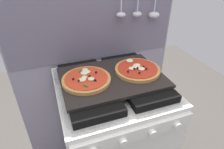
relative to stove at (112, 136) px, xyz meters
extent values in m
cube|color=gray|center=(0.00, 0.34, 0.32)|extent=(1.10, 0.03, 1.55)
cube|color=slate|center=(0.00, 0.32, 0.70)|extent=(1.08, 0.00, 0.56)
ellipsoid|color=silver|center=(0.16, 0.29, 0.70)|extent=(0.06, 0.05, 0.03)
ellipsoid|color=silver|center=(0.28, 0.29, 0.70)|extent=(0.06, 0.05, 0.03)
ellipsoid|color=silver|center=(0.40, 0.29, 0.68)|extent=(0.07, 0.06, 0.04)
cube|color=white|center=(0.00, 0.00, -0.02)|extent=(0.60, 0.60, 0.86)
cube|color=black|center=(0.00, 0.00, 0.40)|extent=(0.59, 0.59, 0.01)
cube|color=black|center=(-0.14, 0.00, 0.43)|extent=(0.24, 0.51, 0.04)
cube|color=black|center=(0.14, 0.00, 0.43)|extent=(0.24, 0.51, 0.04)
cube|color=white|center=(0.00, -0.31, 0.35)|extent=(0.58, 0.02, 0.07)
cylinder|color=silver|center=(-0.07, -0.33, 0.35)|extent=(0.04, 0.02, 0.04)
cylinder|color=silver|center=(0.07, -0.33, 0.35)|extent=(0.04, 0.02, 0.04)
cylinder|color=silver|center=(0.20, -0.33, 0.35)|extent=(0.04, 0.02, 0.04)
cube|color=black|center=(0.00, 0.00, 0.46)|extent=(0.54, 0.38, 0.02)
cylinder|color=#C18947|center=(-0.14, 0.00, 0.47)|extent=(0.25, 0.25, 0.02)
cylinder|color=red|center=(-0.14, 0.00, 0.49)|extent=(0.22, 0.22, 0.00)
ellipsoid|color=beige|center=(-0.13, 0.07, 0.49)|extent=(0.03, 0.04, 0.01)
ellipsoid|color=beige|center=(-0.12, 0.05, 0.49)|extent=(0.04, 0.04, 0.01)
ellipsoid|color=beige|center=(-0.14, 0.04, 0.49)|extent=(0.04, 0.04, 0.01)
ellipsoid|color=beige|center=(-0.12, -0.02, 0.49)|extent=(0.03, 0.03, 0.01)
ellipsoid|color=beige|center=(-0.16, -0.02, 0.49)|extent=(0.04, 0.04, 0.01)
ellipsoid|color=beige|center=(-0.15, 0.00, 0.49)|extent=(0.03, 0.03, 0.01)
cube|color=#19721E|center=(-0.16, -0.07, 0.49)|extent=(0.02, 0.02, 0.00)
cube|color=#19721E|center=(-0.16, 0.07, 0.49)|extent=(0.02, 0.02, 0.00)
sphere|color=black|center=(-0.21, 0.00, 0.49)|extent=(0.01, 0.01, 0.01)
cube|color=red|center=(-0.15, -0.01, 0.49)|extent=(0.03, 0.02, 0.00)
sphere|color=black|center=(-0.11, -0.05, 0.49)|extent=(0.01, 0.01, 0.01)
sphere|color=black|center=(-0.08, 0.02, 0.49)|extent=(0.01, 0.01, 0.01)
sphere|color=black|center=(-0.18, -0.02, 0.49)|extent=(0.01, 0.01, 0.01)
sphere|color=black|center=(-0.12, 0.00, 0.49)|extent=(0.01, 0.01, 0.01)
cylinder|color=#C18947|center=(0.15, 0.00, 0.47)|extent=(0.25, 0.25, 0.02)
cylinder|color=#B72D19|center=(0.15, 0.00, 0.49)|extent=(0.22, 0.22, 0.00)
ellipsoid|color=beige|center=(0.14, 0.09, 0.49)|extent=(0.04, 0.04, 0.01)
ellipsoid|color=beige|center=(0.15, 0.00, 0.49)|extent=(0.03, 0.03, 0.01)
ellipsoid|color=beige|center=(0.16, 0.02, 0.49)|extent=(0.04, 0.03, 0.01)
ellipsoid|color=beige|center=(0.14, 0.01, 0.49)|extent=(0.04, 0.04, 0.01)
ellipsoid|color=beige|center=(0.15, 0.00, 0.49)|extent=(0.04, 0.03, 0.01)
ellipsoid|color=beige|center=(0.16, -0.02, 0.49)|extent=(0.04, 0.04, 0.01)
ellipsoid|color=beige|center=(0.12, 0.00, 0.49)|extent=(0.04, 0.03, 0.01)
sphere|color=black|center=(0.19, -0.03, 0.49)|extent=(0.01, 0.01, 0.01)
sphere|color=black|center=(0.13, -0.06, 0.49)|extent=(0.01, 0.01, 0.01)
sphere|color=black|center=(0.18, -0.01, 0.49)|extent=(0.01, 0.01, 0.01)
sphere|color=black|center=(0.08, -0.03, 0.49)|extent=(0.01, 0.01, 0.01)
sphere|color=black|center=(0.14, -0.01, 0.49)|extent=(0.01, 0.01, 0.01)
sphere|color=black|center=(0.14, -0.01, 0.49)|extent=(0.01, 0.01, 0.01)
sphere|color=black|center=(0.12, -0.01, 0.49)|extent=(0.01, 0.01, 0.01)
camera|label=1|loc=(-0.30, -0.82, 1.02)|focal=30.98mm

